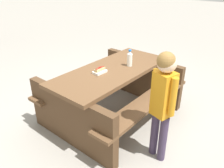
# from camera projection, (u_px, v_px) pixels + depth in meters

# --- Properties ---
(ground_plane) EXTENTS (30.00, 30.00, 0.00)m
(ground_plane) POSITION_uv_depth(u_px,v_px,m) (112.00, 115.00, 3.44)
(ground_plane) COLOR gray
(ground_plane) RESTS_ON ground
(picnic_table) EXTENTS (1.93, 1.57, 0.75)m
(picnic_table) POSITION_uv_depth(u_px,v_px,m) (112.00, 89.00, 3.24)
(picnic_table) COLOR brown
(picnic_table) RESTS_ON ground
(soda_bottle) EXTENTS (0.07, 0.07, 0.23)m
(soda_bottle) POSITION_uv_depth(u_px,v_px,m) (130.00, 59.00, 3.16)
(soda_bottle) COLOR silver
(soda_bottle) RESTS_ON picnic_table
(hotdog_tray) EXTENTS (0.19, 0.13, 0.08)m
(hotdog_tray) POSITION_uv_depth(u_px,v_px,m) (100.00, 71.00, 2.98)
(hotdog_tray) COLOR white
(hotdog_tray) RESTS_ON picnic_table
(child_in_coat) EXTENTS (0.24, 0.30, 1.28)m
(child_in_coat) POSITION_uv_depth(u_px,v_px,m) (163.00, 95.00, 2.33)
(child_in_coat) COLOR #3F334C
(child_in_coat) RESTS_ON ground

